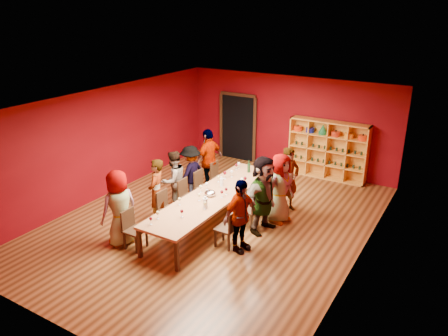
{
  "coord_description": "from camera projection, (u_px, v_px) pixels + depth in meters",
  "views": [
    {
      "loc": [
        5.19,
        -8.14,
        5.11
      ],
      "look_at": [
        -0.17,
        0.76,
        1.15
      ],
      "focal_mm": 35.0,
      "sensor_mm": 36.0,
      "label": 1
    }
  ],
  "objects": [
    {
      "name": "wine_glass_1",
      "position": [
        239.0,
        164.0,
        12.16
      ],
      "size": [
        0.08,
        0.08,
        0.19
      ],
      "color": "white",
      "rests_on": "tasting_table"
    },
    {
      "name": "carafe_a",
      "position": [
        222.0,
        182.0,
        11.01
      ],
      "size": [
        0.1,
        0.1,
        0.25
      ],
      "color": "white",
      "rests_on": "tasting_table"
    },
    {
      "name": "spittoon_bowl",
      "position": [
        210.0,
        193.0,
        10.47
      ],
      "size": [
        0.28,
        0.28,
        0.15
      ],
      "primitive_type": "ellipsoid",
      "color": "silver",
      "rests_on": "tasting_table"
    },
    {
      "name": "wine_glass_14",
      "position": [
        261.0,
        168.0,
        11.83
      ],
      "size": [
        0.08,
        0.08,
        0.21
      ],
      "color": "white",
      "rests_on": "tasting_table"
    },
    {
      "name": "tasting_table",
      "position": [
        214.0,
        196.0,
        10.59
      ],
      "size": [
        1.1,
        4.5,
        0.75
      ],
      "color": "#A26B43",
      "rests_on": "ground"
    },
    {
      "name": "wine_glass_2",
      "position": [
        205.0,
        203.0,
        9.76
      ],
      "size": [
        0.08,
        0.08,
        0.19
      ],
      "color": "white",
      "rests_on": "tasting_table"
    },
    {
      "name": "wine_glass_10",
      "position": [
        245.0,
        179.0,
        11.1
      ],
      "size": [
        0.08,
        0.08,
        0.21
      ],
      "color": "white",
      "rests_on": "tasting_table"
    },
    {
      "name": "wine_glass_15",
      "position": [
        232.0,
        172.0,
        11.58
      ],
      "size": [
        0.08,
        0.08,
        0.19
      ],
      "color": "white",
      "rests_on": "tasting_table"
    },
    {
      "name": "chair_person_left_1",
      "position": [
        166.0,
        206.0,
        10.52
      ],
      "size": [
        0.42,
        0.42,
        0.89
      ],
      "color": "black",
      "rests_on": "ground"
    },
    {
      "name": "wine_glass_4",
      "position": [
        182.0,
        212.0,
        9.39
      ],
      "size": [
        0.07,
        0.07,
        0.19
      ],
      "color": "white",
      "rests_on": "tasting_table"
    },
    {
      "name": "person_left_3",
      "position": [
        191.0,
        173.0,
        11.84
      ],
      "size": [
        0.47,
        1.01,
        1.53
      ],
      "primitive_type": "imported",
      "rotation": [
        0.0,
        0.0,
        -1.63
      ],
      "color": "#4E4E53",
      "rests_on": "ground"
    },
    {
      "name": "wine_glass_3",
      "position": [
        242.0,
        180.0,
        11.02
      ],
      "size": [
        0.09,
        0.09,
        0.21
      ],
      "color": "white",
      "rests_on": "tasting_table"
    },
    {
      "name": "person_left_4",
      "position": [
        209.0,
        160.0,
        12.4
      ],
      "size": [
        0.62,
        1.12,
        1.82
      ],
      "primitive_type": "imported",
      "rotation": [
        0.0,
        0.0,
        -1.71
      ],
      "color": "#607EC5",
      "rests_on": "ground"
    },
    {
      "name": "chair_person_right_1",
      "position": [
        229.0,
        227.0,
        9.57
      ],
      "size": [
        0.42,
        0.42,
        0.89
      ],
      "color": "black",
      "rests_on": "ground"
    },
    {
      "name": "room_shell",
      "position": [
        214.0,
        165.0,
        10.3
      ],
      "size": [
        7.1,
        9.1,
        3.04
      ],
      "color": "#553116",
      "rests_on": "ground"
    },
    {
      "name": "doorway",
      "position": [
        239.0,
        127.0,
        14.85
      ],
      "size": [
        1.4,
        0.17,
        2.3
      ],
      "color": "black",
      "rests_on": "ground"
    },
    {
      "name": "wine_glass_16",
      "position": [
        259.0,
        170.0,
        11.74
      ],
      "size": [
        0.08,
        0.08,
        0.19
      ],
      "color": "white",
      "rests_on": "tasting_table"
    },
    {
      "name": "wine_bottle",
      "position": [
        249.0,
        168.0,
        11.9
      ],
      "size": [
        0.1,
        0.1,
        0.33
      ],
      "color": "#133419",
      "rests_on": "tasting_table"
    },
    {
      "name": "wine_glass_12",
      "position": [
        225.0,
        173.0,
        11.43
      ],
      "size": [
        0.09,
        0.09,
        0.22
      ],
      "color": "white",
      "rests_on": "tasting_table"
    },
    {
      "name": "wine_glass_6",
      "position": [
        179.0,
        200.0,
        9.97
      ],
      "size": [
        0.07,
        0.07,
        0.18
      ],
      "color": "white",
      "rests_on": "tasting_table"
    },
    {
      "name": "carafe_b",
      "position": [
        205.0,
        203.0,
        9.82
      ],
      "size": [
        0.14,
        0.14,
        0.28
      ],
      "color": "white",
      "rests_on": "tasting_table"
    },
    {
      "name": "wine_glass_0",
      "position": [
        222.0,
        192.0,
        10.35
      ],
      "size": [
        0.08,
        0.08,
        0.19
      ],
      "color": "white",
      "rests_on": "tasting_table"
    },
    {
      "name": "chair_person_left_0",
      "position": [
        132.0,
        227.0,
        9.56
      ],
      "size": [
        0.42,
        0.42,
        0.89
      ],
      "color": "black",
      "rests_on": "ground"
    },
    {
      "name": "wine_glass_5",
      "position": [
        226.0,
        189.0,
        10.51
      ],
      "size": [
        0.07,
        0.07,
        0.18
      ],
      "color": "white",
      "rests_on": "tasting_table"
    },
    {
      "name": "chair_person_left_3",
      "position": [
        202.0,
        185.0,
        11.76
      ],
      "size": [
        0.42,
        0.42,
        0.89
      ],
      "color": "black",
      "rests_on": "ground"
    },
    {
      "name": "wine_glass_11",
      "position": [
        158.0,
        213.0,
        9.32
      ],
      "size": [
        0.08,
        0.08,
        0.19
      ],
      "color": "white",
      "rests_on": "tasting_table"
    },
    {
      "name": "wine_glass_7",
      "position": [
        151.0,
        219.0,
        9.08
      ],
      "size": [
        0.07,
        0.07,
        0.18
      ],
      "color": "white",
      "rests_on": "tasting_table"
    },
    {
      "name": "wine_glass_17",
      "position": [
        201.0,
        187.0,
        10.63
      ],
      "size": [
        0.08,
        0.08,
        0.19
      ],
      "color": "white",
      "rests_on": "tasting_table"
    },
    {
      "name": "chair_person_right_3",
      "position": [
        264.0,
        199.0,
        10.94
      ],
      "size": [
        0.42,
        0.42,
        0.89
      ],
      "color": "black",
      "rests_on": "ground"
    },
    {
      "name": "person_left_0",
      "position": [
        119.0,
        208.0,
        9.59
      ],
      "size": [
        0.68,
        0.95,
        1.74
      ],
      "primitive_type": "imported",
      "rotation": [
        0.0,
        0.0,
        -1.85
      ],
      "color": "#46474B",
      "rests_on": "ground"
    },
    {
      "name": "person_right_1",
      "position": [
        240.0,
        216.0,
        9.32
      ],
      "size": [
        0.63,
        1.04,
        1.66
      ],
      "primitive_type": "imported",
      "rotation": [
        0.0,
        0.0,
        1.36
      ],
      "color": "#49494E",
      "rests_on": "ground"
    },
    {
      "name": "shelving_unit",
      "position": [
        328.0,
        147.0,
        13.27
      ],
      "size": [
        2.4,
        0.4,
        1.8
      ],
      "color": "gold",
      "rests_on": "ground"
    },
    {
      "name": "chair_person_left_4",
      "position": [
        218.0,
        175.0,
        12.41
      ],
      "size": [
        0.42,
        0.42,
        0.89
      ],
      "color": "black",
      "rests_on": "ground"
    },
    {
      "name": "person_right_2",
      "position": [
        263.0,
        194.0,
        10.12
      ],
      "size": [
        0.81,
        1.79,
        1.86
      ],
      "primitive_type": "imported",
      "rotation": [
        0.0,
        0.0,
        1.39
      ],
      "color": "#D58F91",
      "rests_on": "ground"
    },
    {
      "name": "chair_person_right_2",
      "position": [
        252.0,
        208.0,
        10.42
      ],
      "size": [
        0.42,
        0.42,
        0.89
      ],
      "color": "black",
      "rests_on": "ground"
    },
    {
      "name": "person_left_2",
      "position": [
        174.0,
        181.0,
        11.27
      ],
      "size": [
        0.58,
        0.84,
        1.59
      ],
      "primitive_type": "imported",
      "rotation": [
        0.0,
        0.0,
        -1.79
      ],
      "color": "#4E4E53",
      "rests_on": "ground"
    },
    {
      "name": "wine_glass_9",
      "position": [
        207.0,
        184.0,
        10.76
      ],
      "size": [
        0.08,
        0.08,
        0.2
      ],
      "color": "white",
      "rests_on": "tasting_table"
    },
    {
      "name": "chair_person_left_2",
      "position": [
        186.0,
        194.0,
        11.19
      ],
      "size": [
        0.42,
        0.42,
        0.89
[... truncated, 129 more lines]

